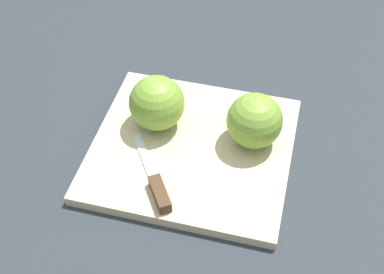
# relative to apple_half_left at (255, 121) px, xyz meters

# --- Properties ---
(ground_plane) EXTENTS (4.00, 4.00, 0.00)m
(ground_plane) POSITION_rel_apple_half_left_xyz_m (0.09, 0.04, -0.06)
(ground_plane) COLOR #282D33
(cutting_board) EXTENTS (0.33, 0.31, 0.02)m
(cutting_board) POSITION_rel_apple_half_left_xyz_m (0.09, 0.04, -0.05)
(cutting_board) COLOR #D1B789
(cutting_board) RESTS_ON ground_plane
(apple_half_left) EXTENTS (0.09, 0.09, 0.09)m
(apple_half_left) POSITION_rel_apple_half_left_xyz_m (0.00, 0.00, 0.00)
(apple_half_left) COLOR olive
(apple_half_left) RESTS_ON cutting_board
(apple_half_right) EXTENTS (0.09, 0.09, 0.09)m
(apple_half_right) POSITION_rel_apple_half_left_xyz_m (0.16, 0.01, 0.00)
(apple_half_right) COLOR olive
(apple_half_right) RESTS_ON cutting_board
(knife) EXTENTS (0.11, 0.14, 0.02)m
(knife) POSITION_rel_apple_half_left_xyz_m (0.11, 0.14, -0.04)
(knife) COLOR silver
(knife) RESTS_ON cutting_board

